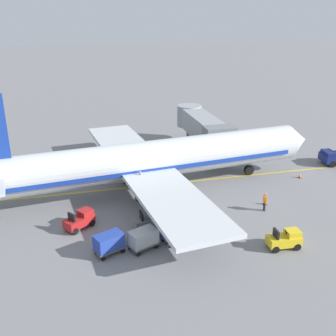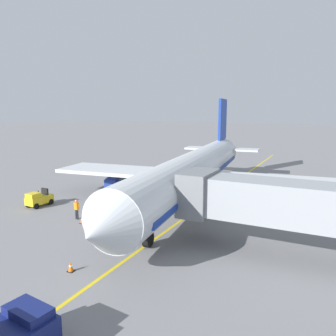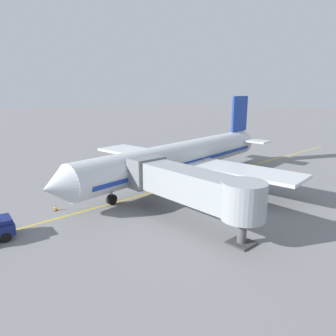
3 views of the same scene
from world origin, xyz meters
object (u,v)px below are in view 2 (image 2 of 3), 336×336
(baggage_cart_second_in_train, at_px, (122,179))
(baggage_tug_spare, at_px, (171,178))
(parked_airliner, at_px, (194,172))
(jet_bridge, at_px, (289,204))
(ground_crew_wing_walker, at_px, (77,208))
(safety_cone_nose_left, at_px, (71,267))
(baggage_cart_front, at_px, (112,184))
(safety_cone_nose_right, at_px, (82,220))
(baggage_cart_third_in_train, at_px, (133,175))
(baggage_tug_trailing, at_px, (137,185))
(baggage_tug_lead, at_px, (39,199))

(baggage_cart_second_in_train, bearing_deg, baggage_tug_spare, -134.94)
(parked_airliner, distance_m, jet_bridge, 13.24)
(jet_bridge, height_order, ground_crew_wing_walker, jet_bridge)
(ground_crew_wing_walker, xyz_separation_m, safety_cone_nose_left, (-6.07, 7.34, -0.66))
(baggage_tug_spare, bearing_deg, baggage_cart_front, 61.05)
(jet_bridge, xyz_separation_m, baggage_tug_spare, (15.88, -15.98, -2.74))
(baggage_cart_second_in_train, bearing_deg, safety_cone_nose_right, 110.40)
(baggage_cart_third_in_train, xyz_separation_m, safety_cone_nose_right, (-4.57, 15.00, -0.66))
(jet_bridge, distance_m, baggage_tug_trailing, 20.47)
(jet_bridge, relative_size, safety_cone_nose_left, 23.99)
(baggage_cart_second_in_train, distance_m, ground_crew_wing_walker, 12.29)
(baggage_cart_second_in_train, bearing_deg, baggage_tug_lead, 76.84)
(baggage_cart_third_in_train, relative_size, safety_cone_nose_left, 4.97)
(parked_airliner, relative_size, ground_crew_wing_walker, 22.09)
(baggage_cart_second_in_train, relative_size, baggage_cart_third_in_train, 1.00)
(baggage_cart_third_in_train, distance_m, safety_cone_nose_right, 15.69)
(baggage_tug_spare, height_order, baggage_cart_second_in_train, baggage_tug_spare)
(baggage_tug_trailing, bearing_deg, safety_cone_nose_right, 98.76)
(ground_crew_wing_walker, bearing_deg, baggage_cart_second_in_train, -73.52)
(baggage_cart_front, distance_m, ground_crew_wing_walker, 9.58)
(baggage_tug_trailing, xyz_separation_m, baggage_cart_front, (2.38, 1.52, 0.24))
(baggage_tug_lead, xyz_separation_m, baggage_cart_third_in_train, (-2.49, -13.00, 0.24))
(parked_airliner, xyz_separation_m, safety_cone_nose_left, (0.87, 16.39, -2.90))
(parked_airliner, bearing_deg, baggage_cart_third_in_train, -27.01)
(baggage_tug_spare, xyz_separation_m, safety_cone_nose_left, (-5.09, 23.60, -0.42))
(baggage_cart_front, distance_m, safety_cone_nose_right, 10.61)
(baggage_cart_front, height_order, baggage_cart_third_in_train, same)
(parked_airliner, bearing_deg, baggage_tug_lead, 30.90)
(jet_bridge, height_order, safety_cone_nose_right, jet_bridge)
(baggage_cart_front, relative_size, safety_cone_nose_right, 4.97)
(parked_airliner, distance_m, baggage_cart_second_in_train, 11.02)
(safety_cone_nose_right, bearing_deg, baggage_tug_trailing, -81.24)
(ground_crew_wing_walker, height_order, safety_cone_nose_right, ground_crew_wing_walker)
(ground_crew_wing_walker, bearing_deg, baggage_cart_front, -71.85)
(baggage_cart_front, xyz_separation_m, ground_crew_wing_walker, (-2.98, 9.10, 0.00))
(baggage_tug_spare, distance_m, safety_cone_nose_right, 16.93)
(baggage_tug_spare, height_order, baggage_cart_third_in_train, baggage_tug_spare)
(baggage_tug_spare, bearing_deg, baggage_cart_third_in_train, 23.54)
(baggage_tug_trailing, relative_size, safety_cone_nose_left, 4.36)
(baggage_cart_third_in_train, height_order, safety_cone_nose_left, baggage_cart_third_in_train)
(baggage_tug_lead, relative_size, safety_cone_nose_right, 4.33)
(parked_airliner, height_order, safety_cone_nose_left, parked_airliner)
(parked_airliner, height_order, baggage_tug_lead, parked_airliner)
(parked_airliner, relative_size, safety_cone_nose_left, 63.29)
(baggage_cart_third_in_train, bearing_deg, safety_cone_nose_right, 106.96)
(baggage_tug_trailing, distance_m, baggage_cart_front, 2.83)
(safety_cone_nose_right, bearing_deg, jet_bridge, -176.59)
(jet_bridge, bearing_deg, safety_cone_nose_left, 35.25)
(jet_bridge, xyz_separation_m, safety_cone_nose_right, (15.72, 0.94, -3.17))
(baggage_tug_trailing, height_order, safety_cone_nose_left, baggage_tug_trailing)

